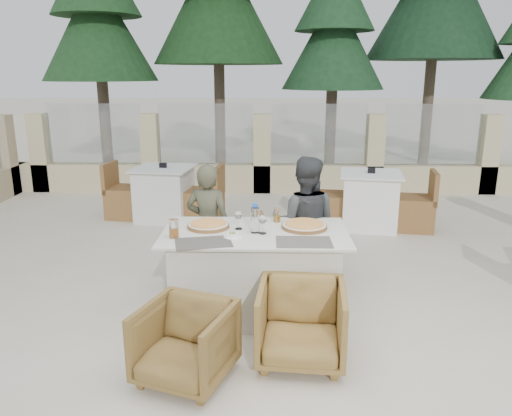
{
  "coord_description": "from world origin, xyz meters",
  "views": [
    {
      "loc": [
        0.1,
        -4.05,
        2.09
      ],
      "look_at": [
        -0.0,
        0.34,
        0.9
      ],
      "focal_mm": 35.0,
      "sensor_mm": 36.0,
      "label": 1
    }
  ],
  "objects_px": {
    "beer_glass_left": "(174,229)",
    "bg_table_b": "(370,200)",
    "armchair_near_left": "(185,343)",
    "armchair_near_right": "(301,323)",
    "wine_glass_centre": "(238,219)",
    "olive_dish": "(233,235)",
    "armchair_far_left": "(215,259)",
    "pizza_left": "(208,225)",
    "beer_glass_right": "(277,215)",
    "armchair_far_right": "(295,246)",
    "water_bottle": "(255,218)",
    "bg_table_a": "(164,193)",
    "diner_left": "(208,226)",
    "pizza_right": "(304,225)",
    "dining_table": "(255,273)",
    "wine_glass_near": "(263,223)",
    "diner_right": "(304,224)"
  },
  "relations": [
    {
      "from": "armchair_near_left",
      "to": "armchair_near_right",
      "type": "height_order",
      "value": "armchair_near_right"
    },
    {
      "from": "dining_table",
      "to": "bg_table_b",
      "type": "relative_size",
      "value": 0.98
    },
    {
      "from": "olive_dish",
      "to": "pizza_right",
      "type": "bearing_deg",
      "value": 23.64
    },
    {
      "from": "dining_table",
      "to": "armchair_near_left",
      "type": "xyz_separation_m",
      "value": [
        -0.46,
        -1.01,
        -0.11
      ]
    },
    {
      "from": "armchair_near_right",
      "to": "bg_table_a",
      "type": "height_order",
      "value": "bg_table_a"
    },
    {
      "from": "pizza_left",
      "to": "bg_table_b",
      "type": "bearing_deg",
      "value": 52.55
    },
    {
      "from": "beer_glass_right",
      "to": "armchair_far_right",
      "type": "xyz_separation_m",
      "value": [
        0.2,
        0.56,
        -0.5
      ]
    },
    {
      "from": "wine_glass_centre",
      "to": "bg_table_a",
      "type": "bearing_deg",
      "value": 113.42
    },
    {
      "from": "water_bottle",
      "to": "diner_right",
      "type": "xyz_separation_m",
      "value": [
        0.47,
        0.6,
        -0.23
      ]
    },
    {
      "from": "pizza_left",
      "to": "bg_table_a",
      "type": "distance_m",
      "value": 3.06
    },
    {
      "from": "beer_glass_left",
      "to": "wine_glass_near",
      "type": "bearing_deg",
      "value": 9.27
    },
    {
      "from": "wine_glass_centre",
      "to": "pizza_left",
      "type": "bearing_deg",
      "value": 171.9
    },
    {
      "from": "bg_table_a",
      "to": "pizza_right",
      "type": "bearing_deg",
      "value": -49.53
    },
    {
      "from": "olive_dish",
      "to": "armchair_far_left",
      "type": "height_order",
      "value": "olive_dish"
    },
    {
      "from": "armchair_far_right",
      "to": "bg_table_a",
      "type": "height_order",
      "value": "bg_table_a"
    },
    {
      "from": "wine_glass_near",
      "to": "armchair_far_right",
      "type": "height_order",
      "value": "wine_glass_near"
    },
    {
      "from": "pizza_right",
      "to": "olive_dish",
      "type": "xyz_separation_m",
      "value": [
        -0.62,
        -0.27,
        -0.0
      ]
    },
    {
      "from": "beer_glass_right",
      "to": "armchair_far_left",
      "type": "relative_size",
      "value": 0.21
    },
    {
      "from": "water_bottle",
      "to": "bg_table_a",
      "type": "bearing_deg",
      "value": 115.11
    },
    {
      "from": "armchair_far_right",
      "to": "dining_table",
      "type": "bearing_deg",
      "value": 57.36
    },
    {
      "from": "armchair_near_left",
      "to": "diner_right",
      "type": "relative_size",
      "value": 0.46
    },
    {
      "from": "beer_glass_left",
      "to": "armchair_near_right",
      "type": "bearing_deg",
      "value": -28.9
    },
    {
      "from": "beer_glass_left",
      "to": "diner_left",
      "type": "distance_m",
      "value": 0.86
    },
    {
      "from": "water_bottle",
      "to": "wine_glass_centre",
      "type": "relative_size",
      "value": 1.41
    },
    {
      "from": "bg_table_b",
      "to": "dining_table",
      "type": "bearing_deg",
      "value": -111.01
    },
    {
      "from": "pizza_left",
      "to": "wine_glass_centre",
      "type": "height_order",
      "value": "wine_glass_centre"
    },
    {
      "from": "wine_glass_centre",
      "to": "beer_glass_left",
      "type": "relative_size",
      "value": 1.18
    },
    {
      "from": "olive_dish",
      "to": "diner_left",
      "type": "xyz_separation_m",
      "value": [
        -0.3,
        0.79,
        -0.17
      ]
    },
    {
      "from": "armchair_far_left",
      "to": "pizza_left",
      "type": "bearing_deg",
      "value": 67.5
    },
    {
      "from": "diner_left",
      "to": "bg_table_a",
      "type": "bearing_deg",
      "value": -54.89
    },
    {
      "from": "water_bottle",
      "to": "olive_dish",
      "type": "relative_size",
      "value": 2.36
    },
    {
      "from": "pizza_left",
      "to": "wine_glass_centre",
      "type": "relative_size",
      "value": 2.01
    },
    {
      "from": "armchair_near_left",
      "to": "bg_table_a",
      "type": "height_order",
      "value": "bg_table_a"
    },
    {
      "from": "beer_glass_left",
      "to": "armchair_far_right",
      "type": "relative_size",
      "value": 0.21
    },
    {
      "from": "olive_dish",
      "to": "diner_left",
      "type": "height_order",
      "value": "diner_left"
    },
    {
      "from": "dining_table",
      "to": "armchair_far_right",
      "type": "bearing_deg",
      "value": 65.21
    },
    {
      "from": "bg_table_a",
      "to": "beer_glass_right",
      "type": "bearing_deg",
      "value": -51.34
    },
    {
      "from": "beer_glass_right",
      "to": "diner_left",
      "type": "relative_size",
      "value": 0.1
    },
    {
      "from": "pizza_right",
      "to": "beer_glass_right",
      "type": "height_order",
      "value": "beer_glass_right"
    },
    {
      "from": "bg_table_b",
      "to": "pizza_right",
      "type": "bearing_deg",
      "value": -104.4
    },
    {
      "from": "wine_glass_near",
      "to": "olive_dish",
      "type": "xyz_separation_m",
      "value": [
        -0.25,
        -0.1,
        -0.07
      ]
    },
    {
      "from": "pizza_left",
      "to": "beer_glass_right",
      "type": "bearing_deg",
      "value": 17.61
    },
    {
      "from": "beer_glass_left",
      "to": "bg_table_b",
      "type": "xyz_separation_m",
      "value": [
        2.19,
        2.82,
        -0.46
      ]
    },
    {
      "from": "pizza_left",
      "to": "diner_left",
      "type": "relative_size",
      "value": 0.3
    },
    {
      "from": "wine_glass_near",
      "to": "diner_left",
      "type": "height_order",
      "value": "diner_left"
    },
    {
      "from": "armchair_far_right",
      "to": "water_bottle",
      "type": "bearing_deg",
      "value": 57.94
    },
    {
      "from": "pizza_left",
      "to": "wine_glass_near",
      "type": "xyz_separation_m",
      "value": [
        0.48,
        -0.16,
        0.07
      ]
    },
    {
      "from": "olive_dish",
      "to": "armchair_far_left",
      "type": "distance_m",
      "value": 0.96
    },
    {
      "from": "olive_dish",
      "to": "armchair_near_left",
      "type": "distance_m",
      "value": 1.03
    },
    {
      "from": "wine_glass_centre",
      "to": "armchair_near_right",
      "type": "relative_size",
      "value": 0.28
    }
  ]
}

